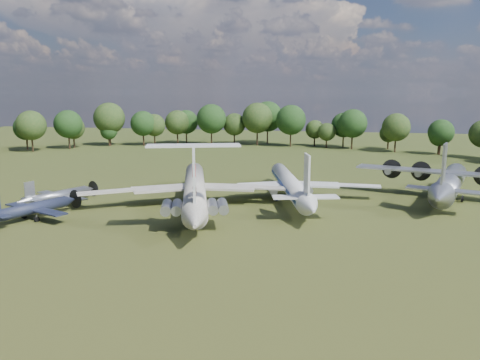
% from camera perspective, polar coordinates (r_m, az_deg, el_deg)
% --- Properties ---
extents(ground, '(300.00, 300.00, 0.00)m').
position_cam_1_polar(ground, '(74.25, -6.57, -3.16)').
color(ground, '#224316').
rests_on(ground, ground).
extents(il62_airliner, '(47.57, 54.54, 4.52)m').
position_cam_1_polar(il62_airliner, '(72.86, -5.54, -1.59)').
color(il62_airliner, silver).
rests_on(il62_airliner, ground).
extents(tu104_jet, '(39.21, 46.34, 4.00)m').
position_cam_1_polar(tu104_jet, '(78.05, 6.14, -0.97)').
color(tu104_jet, '#BDBDBD').
rests_on(tu104_jet, ground).
extents(an12_transport, '(39.91, 42.30, 4.56)m').
position_cam_1_polar(an12_transport, '(85.14, 24.15, -0.69)').
color(an12_transport, '#A4A7AC').
rests_on(an12_transport, ground).
extents(small_prop_west, '(17.32, 19.75, 2.41)m').
position_cam_1_polar(small_prop_west, '(71.89, -24.02, -3.50)').
color(small_prop_west, '#161B31').
rests_on(small_prop_west, ground).
extents(small_prop_northwest, '(16.13, 18.26, 2.22)m').
position_cam_1_polar(small_prop_northwest, '(80.03, -21.20, -2.00)').
color(small_prop_northwest, '#ACAFB5').
rests_on(small_prop_northwest, ground).
extents(person_on_il62, '(0.74, 0.71, 1.70)m').
position_cam_1_polar(person_on_il62, '(59.84, -5.58, -1.22)').
color(person_on_il62, '#94684B').
rests_on(person_on_il62, il62_airliner).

